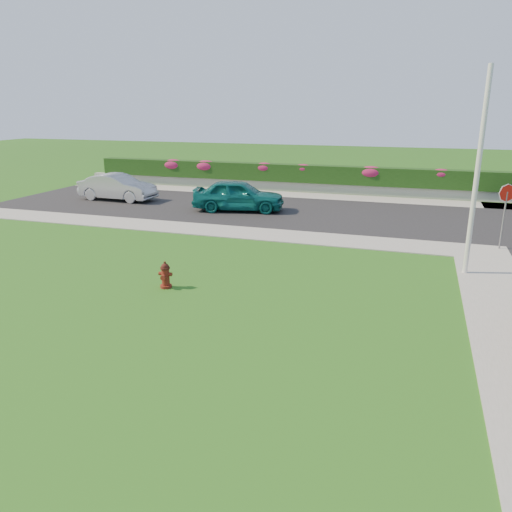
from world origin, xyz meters
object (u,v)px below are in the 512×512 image
(sedan_teal, at_px, (238,195))
(utility_pole, at_px, (477,175))
(sedan_silver, at_px, (118,187))
(fire_hydrant, at_px, (165,275))
(stop_sign, at_px, (506,201))

(sedan_teal, distance_m, utility_pole, 12.99)
(sedan_silver, bearing_deg, sedan_teal, -93.14)
(fire_hydrant, relative_size, stop_sign, 0.33)
(sedan_silver, bearing_deg, stop_sign, -100.54)
(fire_hydrant, bearing_deg, sedan_silver, 123.82)
(fire_hydrant, xyz_separation_m, utility_pole, (8.71, 4.21, 2.85))
(fire_hydrant, relative_size, utility_pole, 0.13)
(fire_hydrant, bearing_deg, sedan_teal, 94.82)
(utility_pole, xyz_separation_m, stop_sign, (1.47, 3.51, -1.37))
(fire_hydrant, relative_size, sedan_silver, 0.18)
(fire_hydrant, height_order, stop_sign, stop_sign)
(fire_hydrant, bearing_deg, utility_pole, 21.65)
(sedan_silver, height_order, utility_pole, utility_pole)
(sedan_silver, distance_m, utility_pole, 20.02)
(sedan_silver, bearing_deg, fire_hydrant, -139.82)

